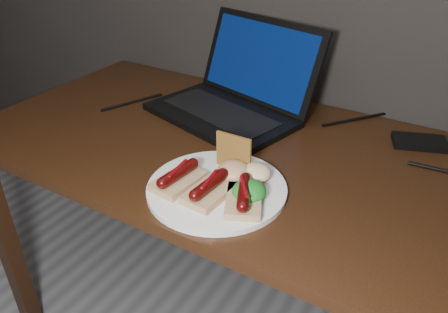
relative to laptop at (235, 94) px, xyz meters
name	(u,v)px	position (x,y,z in m)	size (l,w,h in m)	color
desk	(237,175)	(0.10, -0.17, -0.14)	(1.40, 0.70, 0.75)	#341C0D
laptop	(235,94)	(0.00, 0.00, 0.00)	(0.48, 0.42, 0.25)	black
hard_drive	(419,142)	(0.50, 0.07, -0.05)	(0.13, 0.07, 0.02)	black
desk_cables	(272,124)	(0.13, -0.02, -0.05)	(0.97, 0.41, 0.01)	black
plate	(217,188)	(0.16, -0.37, -0.05)	(0.30, 0.30, 0.01)	white
bread_sausage_left	(178,178)	(0.09, -0.40, -0.03)	(0.08, 0.12, 0.04)	#DAB880
bread_sausage_center	(209,189)	(0.17, -0.40, -0.03)	(0.08, 0.12, 0.04)	#DAB880
bread_sausage_right	(244,197)	(0.24, -0.39, -0.03)	(0.11, 0.13, 0.04)	#DAB880
crispbread	(234,152)	(0.16, -0.29, 0.00)	(0.09, 0.01, 0.09)	#A3732C
salad_greens	(249,191)	(0.24, -0.37, -0.02)	(0.07, 0.07, 0.04)	#115514
salsa_mound	(234,171)	(0.18, -0.32, -0.02)	(0.07, 0.07, 0.04)	#A43010
coleslaw_mound	(256,173)	(0.22, -0.30, -0.03)	(0.06, 0.06, 0.04)	silver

